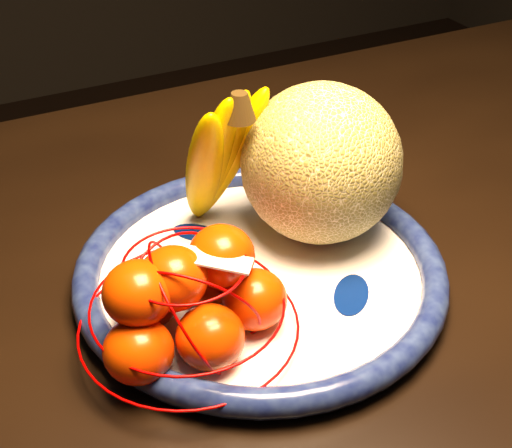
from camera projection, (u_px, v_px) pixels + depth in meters
name	position (u px, v px, depth m)	size (l,w,h in m)	color
dining_table	(341.00, 272.00, 0.90)	(1.49, 0.90, 0.75)	black
fruit_bowl	(260.00, 271.00, 0.75)	(0.39, 0.39, 0.03)	white
cantaloupe	(321.00, 163.00, 0.76)	(0.17, 0.17, 0.17)	olive
banana_bunch	(216.00, 153.00, 0.76)	(0.12, 0.12, 0.19)	#DAAF00
mandarin_bag	(188.00, 300.00, 0.65)	(0.21, 0.21, 0.13)	#FF3D00
price_tag	(211.00, 259.00, 0.62)	(0.07, 0.03, 0.00)	white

